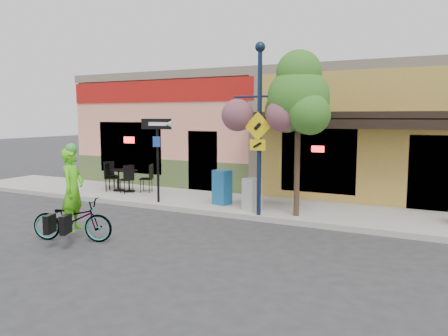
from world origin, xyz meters
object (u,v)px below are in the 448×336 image
cyclist_rider (73,201)px  lamp_post (259,130)px  newspaper_box_blue (222,187)px  bicycle (72,220)px  street_tree (298,133)px  building (316,130)px  newspaper_box_grey (252,195)px  one_way_sign (158,161)px

cyclist_rider → lamp_post: 5.03m
cyclist_rider → newspaper_box_blue: cyclist_rider is taller
bicycle → street_tree: 6.02m
bicycle → street_tree: street_tree is taller
building → newspaper_box_grey: bearing=-90.6°
building → newspaper_box_blue: bearing=-101.5°
building → bicycle: building is taller
newspaper_box_blue → bicycle: bearing=-94.9°
newspaper_box_grey → bicycle: bearing=-99.3°
cyclist_rider → newspaper_box_blue: (1.41, 4.60, -0.26)m
bicycle → newspaper_box_blue: 4.82m
one_way_sign → street_tree: (4.43, 0.15, 0.93)m
newspaper_box_grey → newspaper_box_blue: bearing=-176.4°
newspaper_box_grey → street_tree: street_tree is taller
building → lamp_post: bearing=-87.3°
building → newspaper_box_blue: building is taller
bicycle → cyclist_rider: bearing=-109.2°
newspaper_box_blue → newspaper_box_grey: 1.22m
building → bicycle: (-2.68, -10.62, -1.76)m
building → bicycle: size_ratio=9.71×
newspaper_box_grey → lamp_post: bearing=-25.2°
newspaper_box_blue → newspaper_box_grey: (1.15, -0.40, -0.07)m
lamp_post → cyclist_rider: bearing=-129.5°
building → newspaper_box_grey: 6.62m
lamp_post → street_tree: size_ratio=1.04×
bicycle → newspaper_box_blue: size_ratio=1.78×
building → lamp_post: 6.86m
street_tree → lamp_post: bearing=-158.3°
building → street_tree: 6.60m
bicycle → street_tree: size_ratio=0.42×
cyclist_rider → newspaper_box_grey: cyclist_rider is taller
building → one_way_sign: (-3.16, -6.62, -0.80)m
building → cyclist_rider: (-2.63, -10.62, -1.31)m
newspaper_box_blue → street_tree: 3.05m
bicycle → cyclist_rider: 0.45m
street_tree → newspaper_box_grey: bearing=177.5°
newspaper_box_blue → lamp_post: bearing=-15.4°
one_way_sign → street_tree: bearing=-9.0°
building → cyclist_rider: bearing=-103.9°
bicycle → newspaper_box_grey: (2.61, 4.20, 0.12)m
one_way_sign → street_tree: street_tree is taller
bicycle → one_way_sign: one_way_sign is taller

